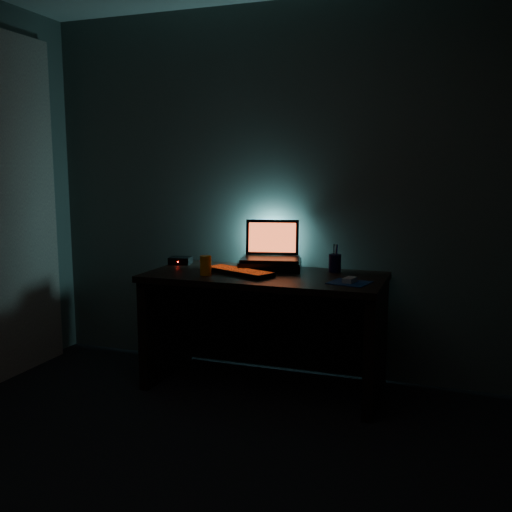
{
  "coord_description": "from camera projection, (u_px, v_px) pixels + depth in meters",
  "views": [
    {
      "loc": [
        1.13,
        -1.74,
        1.4
      ],
      "look_at": [
        -0.04,
        1.57,
        0.87
      ],
      "focal_mm": 40.0,
      "sensor_mm": 36.0,
      "label": 1
    }
  ],
  "objects": [
    {
      "name": "router",
      "position": [
        180.0,
        261.0,
        3.99
      ],
      "size": [
        0.16,
        0.14,
        0.05
      ],
      "rotation": [
        0.0,
        0.0,
        0.17
      ],
      "color": "black",
      "rests_on": "desk"
    },
    {
      "name": "room",
      "position": [
        120.0,
        213.0,
        2.02
      ],
      "size": [
        3.5,
        4.0,
        2.5
      ],
      "color": "black",
      "rests_on": "ground"
    },
    {
      "name": "mousepad",
      "position": [
        350.0,
        283.0,
        3.32
      ],
      "size": [
        0.26,
        0.24,
        0.0
      ],
      "primitive_type": "cube",
      "rotation": [
        0.0,
        0.0,
        -0.23
      ],
      "color": "navy",
      "rests_on": "desk"
    },
    {
      "name": "pen_cup",
      "position": [
        335.0,
        263.0,
        3.67
      ],
      "size": [
        0.08,
        0.08,
        0.11
      ],
      "primitive_type": "cylinder",
      "rotation": [
        0.0,
        0.0,
        -0.02
      ],
      "color": "black",
      "rests_on": "desk"
    },
    {
      "name": "keyboard",
      "position": [
        239.0,
        272.0,
        3.61
      ],
      "size": [
        0.51,
        0.34,
        0.03
      ],
      "rotation": [
        0.0,
        0.0,
        -0.42
      ],
      "color": "black",
      "rests_on": "desk"
    },
    {
      "name": "mouse",
      "position": [
        350.0,
        280.0,
        3.32
      ],
      "size": [
        0.08,
        0.1,
        0.03
      ],
      "primitive_type": "cube",
      "rotation": [
        0.0,
        0.0,
        -0.23
      ],
      "color": "#9E9EA4",
      "rests_on": "mousepad"
    },
    {
      "name": "juice_glass",
      "position": [
        206.0,
        265.0,
        3.57
      ],
      "size": [
        0.08,
        0.08,
        0.12
      ],
      "primitive_type": "cylinder",
      "rotation": [
        0.0,
        0.0,
        0.19
      ],
      "color": "orange",
      "rests_on": "desk"
    },
    {
      "name": "desk",
      "position": [
        267.0,
        312.0,
        3.69
      ],
      "size": [
        1.5,
        0.7,
        0.75
      ],
      "color": "black",
      "rests_on": "ground"
    },
    {
      "name": "curtain",
      "position": [
        20.0,
        207.0,
        3.92
      ],
      "size": [
        0.06,
        0.65,
        2.3
      ],
      "primitive_type": "cube",
      "color": "beige",
      "rests_on": "ground"
    },
    {
      "name": "laptop",
      "position": [
        271.0,
        250.0,
        3.81
      ],
      "size": [
        0.43,
        0.36,
        0.26
      ],
      "rotation": [
        0.0,
        0.0,
        0.22
      ],
      "color": "black",
      "rests_on": "riser"
    },
    {
      "name": "riser",
      "position": [
        270.0,
        265.0,
        3.77
      ],
      "size": [
        0.46,
        0.38,
        0.06
      ],
      "primitive_type": "cube",
      "rotation": [
        0.0,
        0.0,
        0.22
      ],
      "color": "black",
      "rests_on": "desk"
    }
  ]
}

